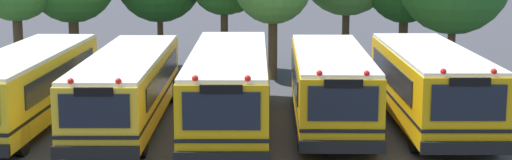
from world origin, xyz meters
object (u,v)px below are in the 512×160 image
school_bus_1 (127,86)px  school_bus_4 (430,84)px  school_bus_0 (26,85)px  school_bus_2 (229,86)px  school_bus_3 (331,85)px

school_bus_1 → school_bus_4: bearing=178.9°
school_bus_0 → school_bus_2: size_ratio=0.95×
school_bus_2 → school_bus_3: (3.43, 0.44, -0.04)m
school_bus_1 → school_bus_0: bearing=0.2°
school_bus_2 → school_bus_4: 6.79m
school_bus_4 → school_bus_2: bearing=2.3°
school_bus_0 → school_bus_3: 10.35m
school_bus_2 → school_bus_3: 3.46m
school_bus_0 → school_bus_1: size_ratio=0.96×
school_bus_1 → school_bus_2: bearing=172.3°
school_bus_0 → school_bus_1: school_bus_0 is taller
school_bus_0 → school_bus_1: (3.44, 0.07, -0.04)m
school_bus_1 → school_bus_3: school_bus_3 is taller
school_bus_1 → school_bus_2: size_ratio=0.98×
school_bus_0 → school_bus_3: size_ratio=1.10×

